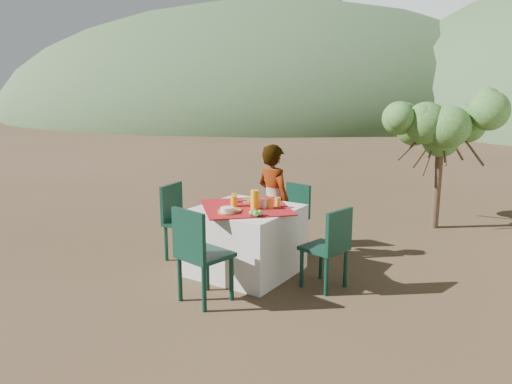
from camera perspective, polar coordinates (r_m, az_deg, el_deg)
ground at (r=5.66m, az=3.49°, el=-9.42°), size 160.00×160.00×0.00m
table at (r=5.60m, az=-1.15°, el=-5.49°), size 1.30×1.30×0.76m
chair_far at (r=6.46m, az=4.24°, el=-2.39°), size 0.45×0.45×0.83m
chair_near at (r=4.81m, az=-6.58°, el=-6.73°), size 0.51×0.51×0.95m
chair_left at (r=6.12m, az=-8.71°, el=-2.91°), size 0.47×0.47×0.91m
chair_right at (r=5.17m, az=8.46°, el=-5.98°), size 0.48×0.48×0.86m
person at (r=6.04m, az=2.02°, el=-1.10°), size 0.59×0.47×1.39m
shrub_tree at (r=7.71m, az=20.90°, el=6.29°), size 1.51×1.48×1.77m
hill_near_left at (r=40.30m, az=2.22°, el=9.08°), size 40.00×40.00×16.00m
hill_far_center at (r=57.01m, az=26.62°, el=8.70°), size 60.00×60.00×24.00m
plate_far at (r=5.75m, az=-0.55°, el=-1.01°), size 0.23×0.23×0.01m
plate_near at (r=5.32m, az=-3.04°, el=-2.10°), size 0.26×0.26×0.01m
glass_far at (r=5.71m, az=-2.50°, el=-0.68°), size 0.06×0.06×0.10m
glass_near at (r=5.51m, az=-2.53°, el=-1.04°), size 0.07×0.07×0.12m
juice_pitcher at (r=5.38m, az=-0.12°, el=-0.87°), size 0.09×0.09×0.21m
bowl_plate at (r=5.23m, az=-3.31°, el=-2.36°), size 0.19×0.19×0.01m
white_bowl at (r=5.23m, az=-3.31°, el=-2.02°), size 0.14×0.14×0.05m
jar_left at (r=5.41m, az=1.68°, el=-1.39°), size 0.06×0.06×0.10m
jar_right at (r=5.50m, az=2.51°, el=-1.16°), size 0.07×0.07×0.10m
napkin_holder at (r=5.43m, az=0.90°, el=-1.32°), size 0.09×0.06×0.10m
fruit_cluster at (r=5.11m, az=-0.05°, el=-2.40°), size 0.13×0.12×0.06m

